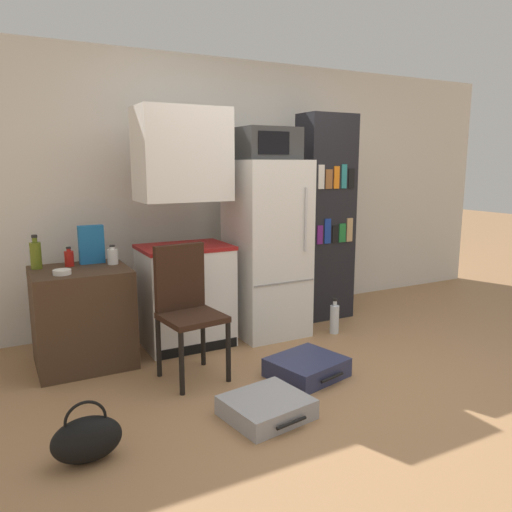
# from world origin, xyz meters

# --- Properties ---
(ground_plane) EXTENTS (24.00, 24.00, 0.00)m
(ground_plane) POSITION_xyz_m (0.00, 0.00, 0.00)
(ground_plane) COLOR #A3754C
(wall_back) EXTENTS (6.40, 0.10, 2.51)m
(wall_back) POSITION_xyz_m (0.20, 2.00, 1.25)
(wall_back) COLOR silver
(wall_back) RESTS_ON ground_plane
(side_table) EXTENTS (0.70, 0.62, 0.75)m
(side_table) POSITION_xyz_m (-1.52, 1.29, 0.37)
(side_table) COLOR #422D1E
(side_table) RESTS_ON ground_plane
(kitchen_hutch) EXTENTS (0.74, 0.54, 1.96)m
(kitchen_hutch) POSITION_xyz_m (-0.67, 1.34, 0.92)
(kitchen_hutch) COLOR white
(kitchen_hutch) RESTS_ON ground_plane
(refrigerator) EXTENTS (0.61, 0.65, 1.55)m
(refrigerator) POSITION_xyz_m (0.08, 1.29, 0.78)
(refrigerator) COLOR silver
(refrigerator) RESTS_ON ground_plane
(microwave) EXTENTS (0.50, 0.40, 0.27)m
(microwave) POSITION_xyz_m (0.08, 1.28, 1.69)
(microwave) COLOR #333333
(microwave) RESTS_ON refrigerator
(bookshelf) EXTENTS (0.52, 0.33, 1.99)m
(bookshelf) POSITION_xyz_m (0.82, 1.44, 0.99)
(bookshelf) COLOR black
(bookshelf) RESTS_ON ground_plane
(bottle_milk_white) EXTENTS (0.08, 0.08, 0.15)m
(bottle_milk_white) POSITION_xyz_m (-1.26, 1.35, 0.81)
(bottle_milk_white) COLOR white
(bottle_milk_white) RESTS_ON side_table
(bottle_ketchup_red) EXTENTS (0.07, 0.07, 0.15)m
(bottle_ketchup_red) POSITION_xyz_m (-1.57, 1.43, 0.81)
(bottle_ketchup_red) COLOR #AD1914
(bottle_ketchup_red) RESTS_ON side_table
(bottle_olive_oil) EXTENTS (0.08, 0.08, 0.26)m
(bottle_olive_oil) POSITION_xyz_m (-1.80, 1.44, 0.86)
(bottle_olive_oil) COLOR #566619
(bottle_olive_oil) RESTS_ON side_table
(bowl) EXTENTS (0.13, 0.13, 0.03)m
(bowl) POSITION_xyz_m (-1.66, 1.15, 0.77)
(bowl) COLOR silver
(bowl) RESTS_ON side_table
(cereal_box) EXTENTS (0.19, 0.07, 0.30)m
(cereal_box) POSITION_xyz_m (-1.39, 1.46, 0.90)
(cereal_box) COLOR #1E66A8
(cereal_box) RESTS_ON side_table
(chair) EXTENTS (0.45, 0.45, 0.95)m
(chair) POSITION_xyz_m (-0.89, 0.73, 0.56)
(chair) COLOR black
(chair) RESTS_ON ground_plane
(suitcase_large_flat) EXTENTS (0.58, 0.54, 0.14)m
(suitcase_large_flat) POSITION_xyz_m (-0.14, 0.29, 0.07)
(suitcase_large_flat) COLOR navy
(suitcase_large_flat) RESTS_ON ground_plane
(suitcase_small_flat) EXTENTS (0.54, 0.51, 0.12)m
(suitcase_small_flat) POSITION_xyz_m (-0.68, -0.09, 0.06)
(suitcase_small_flat) COLOR #99999E
(suitcase_small_flat) RESTS_ON ground_plane
(handbag) EXTENTS (0.36, 0.20, 0.33)m
(handbag) POSITION_xyz_m (-1.73, -0.06, 0.12)
(handbag) COLOR black
(handbag) RESTS_ON ground_plane
(water_bottle_front) EXTENTS (0.08, 0.08, 0.33)m
(water_bottle_front) POSITION_xyz_m (0.61, 0.96, 0.14)
(water_bottle_front) COLOR silver
(water_bottle_front) RESTS_ON ground_plane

